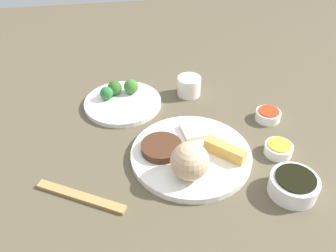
{
  "coord_description": "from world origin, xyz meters",
  "views": [
    {
      "loc": [
        -0.15,
        -0.59,
        0.59
      ],
      "look_at": [
        -0.04,
        0.06,
        0.06
      ],
      "focal_mm": 36.95,
      "sensor_mm": 36.0,
      "label": 1
    }
  ],
  "objects_px": {
    "broccoli_plate": "(123,103)",
    "teacup": "(189,86)",
    "main_plate": "(192,155)",
    "soy_sauce_bowl": "(293,186)",
    "sauce_ramekin_hot_mustard": "(278,149)",
    "chopsticks_pair": "(80,196)",
    "sauce_ramekin_sweet_and_sour": "(268,116)"
  },
  "relations": [
    {
      "from": "sauce_ramekin_sweet_and_sour",
      "to": "soy_sauce_bowl",
      "type": "bearing_deg",
      "value": -100.98
    },
    {
      "from": "soy_sauce_bowl",
      "to": "teacup",
      "type": "relative_size",
      "value": 1.48
    },
    {
      "from": "soy_sauce_bowl",
      "to": "sauce_ramekin_sweet_and_sour",
      "type": "height_order",
      "value": "soy_sauce_bowl"
    },
    {
      "from": "teacup",
      "to": "sauce_ramekin_sweet_and_sour",
      "type": "bearing_deg",
      "value": -40.58
    },
    {
      "from": "broccoli_plate",
      "to": "chopsticks_pair",
      "type": "xyz_separation_m",
      "value": [
        -0.11,
        -0.32,
        -0.0
      ]
    },
    {
      "from": "soy_sauce_bowl",
      "to": "sauce_ramekin_hot_mustard",
      "type": "bearing_deg",
      "value": 80.16
    },
    {
      "from": "sauce_ramekin_sweet_and_sour",
      "to": "broccoli_plate",
      "type": "bearing_deg",
      "value": 160.7
    },
    {
      "from": "main_plate",
      "to": "soy_sauce_bowl",
      "type": "distance_m",
      "value": 0.23
    },
    {
      "from": "sauce_ramekin_hot_mustard",
      "to": "main_plate",
      "type": "bearing_deg",
      "value": 174.15
    },
    {
      "from": "soy_sauce_bowl",
      "to": "chopsticks_pair",
      "type": "bearing_deg",
      "value": 172.36
    },
    {
      "from": "main_plate",
      "to": "soy_sauce_bowl",
      "type": "bearing_deg",
      "value": -37.21
    },
    {
      "from": "soy_sauce_bowl",
      "to": "broccoli_plate",
      "type": "bearing_deg",
      "value": 130.79
    },
    {
      "from": "main_plate",
      "to": "sauce_ramekin_hot_mustard",
      "type": "bearing_deg",
      "value": -5.85
    },
    {
      "from": "broccoli_plate",
      "to": "sauce_ramekin_hot_mustard",
      "type": "xyz_separation_m",
      "value": [
        0.35,
        -0.26,
        0.01
      ]
    },
    {
      "from": "broccoli_plate",
      "to": "chopsticks_pair",
      "type": "distance_m",
      "value": 0.34
    },
    {
      "from": "sauce_ramekin_hot_mustard",
      "to": "chopsticks_pair",
      "type": "distance_m",
      "value": 0.46
    },
    {
      "from": "main_plate",
      "to": "sauce_ramekin_hot_mustard",
      "type": "distance_m",
      "value": 0.21
    },
    {
      "from": "broccoli_plate",
      "to": "teacup",
      "type": "bearing_deg",
      "value": 6.83
    },
    {
      "from": "sauce_ramekin_hot_mustard",
      "to": "sauce_ramekin_sweet_and_sour",
      "type": "bearing_deg",
      "value": 77.99
    },
    {
      "from": "main_plate",
      "to": "soy_sauce_bowl",
      "type": "relative_size",
      "value": 2.79
    },
    {
      "from": "broccoli_plate",
      "to": "sauce_ramekin_sweet_and_sour",
      "type": "relative_size",
      "value": 3.27
    },
    {
      "from": "broccoli_plate",
      "to": "teacup",
      "type": "height_order",
      "value": "teacup"
    },
    {
      "from": "main_plate",
      "to": "broccoli_plate",
      "type": "bearing_deg",
      "value": 121.03
    },
    {
      "from": "main_plate",
      "to": "broccoli_plate",
      "type": "xyz_separation_m",
      "value": [
        -0.15,
        0.24,
        -0.0
      ]
    },
    {
      "from": "soy_sauce_bowl",
      "to": "sauce_ramekin_hot_mustard",
      "type": "height_order",
      "value": "soy_sauce_bowl"
    },
    {
      "from": "broccoli_plate",
      "to": "teacup",
      "type": "distance_m",
      "value": 0.2
    },
    {
      "from": "soy_sauce_bowl",
      "to": "chopsticks_pair",
      "type": "distance_m",
      "value": 0.44
    },
    {
      "from": "broccoli_plate",
      "to": "soy_sauce_bowl",
      "type": "bearing_deg",
      "value": -49.21
    },
    {
      "from": "main_plate",
      "to": "broccoli_plate",
      "type": "height_order",
      "value": "main_plate"
    },
    {
      "from": "sauce_ramekin_sweet_and_sour",
      "to": "teacup",
      "type": "height_order",
      "value": "teacup"
    },
    {
      "from": "soy_sauce_bowl",
      "to": "sauce_ramekin_hot_mustard",
      "type": "relative_size",
      "value": 1.53
    },
    {
      "from": "sauce_ramekin_hot_mustard",
      "to": "sauce_ramekin_sweet_and_sour",
      "type": "distance_m",
      "value": 0.13
    }
  ]
}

